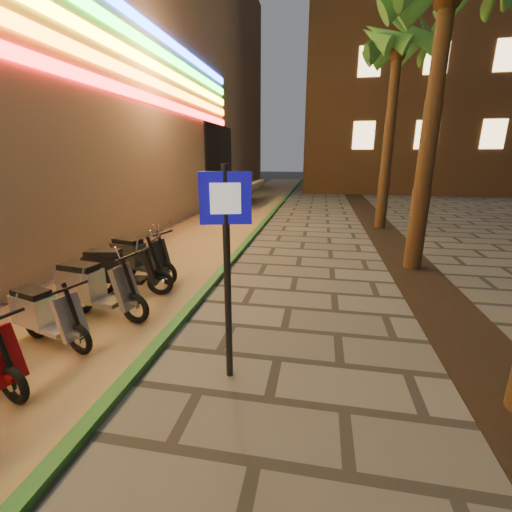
% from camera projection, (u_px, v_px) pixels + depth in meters
% --- Properties ---
extents(parking_strip, '(3.40, 60.00, 0.01)m').
position_uv_depth(parking_strip, '(209.00, 232.00, 12.34)').
color(parking_strip, '#8C7251').
rests_on(parking_strip, ground).
extents(green_curb, '(0.18, 60.00, 0.10)m').
position_uv_depth(green_curb, '(255.00, 233.00, 12.03)').
color(green_curb, '#235F28').
rests_on(green_curb, ground).
extents(planting_strip, '(1.20, 40.00, 0.02)m').
position_uv_depth(planting_strip, '(437.00, 300.00, 6.54)').
color(planting_strip, black).
rests_on(planting_strip, ground).
extents(apartment_block, '(18.00, 16.06, 25.00)m').
position_uv_depth(apartment_block, '(426.00, 29.00, 27.54)').
color(apartment_block, brown).
rests_on(apartment_block, ground).
extents(palm_d, '(2.97, 3.02, 7.16)m').
position_uv_depth(palm_d, '(397.00, 54.00, 11.47)').
color(palm_d, '#472D19').
rests_on(palm_d, ground).
extents(pedestrian_sign, '(0.56, 0.18, 2.58)m').
position_uv_depth(pedestrian_sign, '(227.00, 247.00, 3.85)').
color(pedestrian_sign, black).
rests_on(pedestrian_sign, ground).
extents(scooter_6, '(1.47, 0.74, 1.04)m').
position_uv_depth(scooter_6, '(45.00, 315.00, 4.95)').
color(scooter_6, black).
rests_on(scooter_6, ground).
extents(scooter_7, '(1.71, 0.69, 1.20)m').
position_uv_depth(scooter_7, '(94.00, 288.00, 5.77)').
color(scooter_7, black).
rests_on(scooter_7, ground).
extents(scooter_8, '(1.70, 0.71, 1.20)m').
position_uv_depth(scooter_8, '(118.00, 270.00, 6.69)').
color(scooter_8, black).
rests_on(scooter_8, ground).
extents(scooter_9, '(1.67, 0.84, 1.18)m').
position_uv_depth(scooter_9, '(138.00, 257.00, 7.54)').
color(scooter_9, black).
rests_on(scooter_9, ground).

